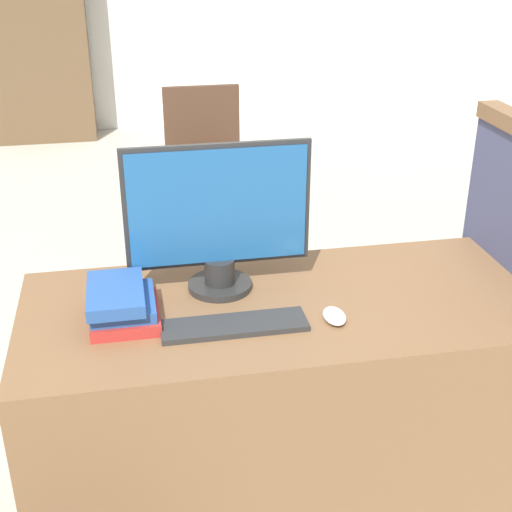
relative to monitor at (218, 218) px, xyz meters
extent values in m
cube|color=brown|center=(0.16, -0.12, -0.60)|extent=(1.47, 0.66, 0.75)
cylinder|color=#282828|center=(0.00, 0.00, -0.21)|extent=(0.19, 0.19, 0.02)
cylinder|color=#282828|center=(0.00, 0.00, -0.17)|extent=(0.09, 0.09, 0.07)
cube|color=#282828|center=(0.00, 0.00, 0.04)|extent=(0.53, 0.01, 0.36)
cube|color=#1E5693|center=(0.00, 0.00, 0.04)|extent=(0.50, 0.02, 0.33)
cube|color=#2D2D2D|center=(0.00, -0.23, -0.22)|extent=(0.39, 0.11, 0.02)
ellipsoid|color=white|center=(0.28, -0.25, -0.21)|extent=(0.06, 0.10, 0.03)
cube|color=#B72D28|center=(-0.28, -0.13, -0.21)|extent=(0.18, 0.22, 0.03)
cube|color=#285199|center=(-0.28, -0.13, -0.17)|extent=(0.17, 0.21, 0.03)
cube|color=#285199|center=(-0.30, -0.14, -0.14)|extent=(0.15, 0.23, 0.04)
cylinder|color=#4C3323|center=(0.02, 1.83, -0.77)|extent=(0.04, 0.04, 0.41)
cylinder|color=#4C3323|center=(0.40, 1.83, -0.77)|extent=(0.04, 0.04, 0.41)
cylinder|color=#4C3323|center=(0.02, 2.21, -0.77)|extent=(0.04, 0.04, 0.41)
cylinder|color=#4C3323|center=(0.40, 2.21, -0.77)|extent=(0.04, 0.04, 0.41)
cube|color=#4C3323|center=(0.21, 2.02, -0.54)|extent=(0.44, 0.44, 0.05)
cube|color=#4C3323|center=(0.21, 2.22, -0.31)|extent=(0.44, 0.04, 0.41)
cube|color=brown|center=(-0.94, 4.39, -0.01)|extent=(0.94, 0.32, 1.92)
camera|label=1|loc=(-0.25, -1.85, 0.77)|focal=50.00mm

